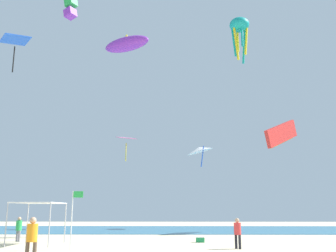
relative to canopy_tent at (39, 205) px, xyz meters
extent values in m
cube|color=teal|center=(8.02, 19.72, -2.44)|extent=(110.00, 18.52, 0.03)
cylinder|color=#B2B2B7|center=(-1.28, -1.64, -1.19)|extent=(0.07, 0.07, 2.53)
cylinder|color=#B2B2B7|center=(1.28, -1.64, -1.19)|extent=(0.07, 0.07, 2.53)
cylinder|color=#B2B2B7|center=(-1.28, 1.64, -1.19)|extent=(0.07, 0.07, 2.53)
cylinder|color=#B2B2B7|center=(1.28, 1.64, -1.19)|extent=(0.07, 0.07, 2.53)
cube|color=white|center=(0.00, 0.00, 0.11)|extent=(2.63, 3.36, 0.06)
cylinder|color=black|center=(12.09, -2.19, -2.07)|extent=(0.15, 0.15, 0.76)
cylinder|color=black|center=(12.25, -2.44, -2.07)|extent=(0.15, 0.15, 0.76)
cylinder|color=red|center=(12.17, -2.31, -1.36)|extent=(0.40, 0.40, 0.66)
sphere|color=tan|center=(12.17, -2.31, -0.90)|extent=(0.25, 0.25, 0.25)
cylinder|color=brown|center=(2.61, -8.42, -2.03)|extent=(0.16, 0.16, 0.83)
cylinder|color=orange|center=(2.78, -8.45, -1.25)|extent=(0.44, 0.44, 0.73)
sphere|color=tan|center=(2.78, -8.45, -0.76)|extent=(0.27, 0.27, 0.27)
cylinder|color=slate|center=(-2.00, 2.25, -2.07)|extent=(0.15, 0.15, 0.76)
cylinder|color=slate|center=(-2.23, 2.43, -2.07)|extent=(0.15, 0.15, 0.76)
cylinder|color=green|center=(-2.11, 2.34, -1.37)|extent=(0.39, 0.39, 0.66)
sphere|color=tan|center=(-2.11, 2.34, -0.91)|extent=(0.25, 0.25, 0.25)
cylinder|color=silver|center=(2.91, -2.91, -0.87)|extent=(0.06, 0.06, 3.15)
cube|color=green|center=(3.22, -2.91, 0.53)|extent=(0.55, 0.02, 0.35)
cube|color=#1E8C4C|center=(10.32, 2.12, -2.29)|extent=(0.56, 0.36, 0.32)
cube|color=white|center=(10.32, 2.12, -2.12)|extent=(0.57, 0.37, 0.03)
cube|color=blue|center=(-4.09, 3.56, 13.00)|extent=(2.85, 2.85, 0.26)
cylinder|color=black|center=(-4.09, 3.56, 11.32)|extent=(0.13, 0.13, 2.16)
cube|color=red|center=(19.57, 14.35, 7.39)|extent=(4.50, 4.66, 3.68)
cube|color=yellow|center=(19.57, 14.35, 6.58)|extent=(3.36, 3.46, 2.03)
cube|color=green|center=(-2.56, 12.77, 21.54)|extent=(1.53, 1.46, 1.10)
cube|color=purple|center=(-2.56, 12.77, 20.31)|extent=(1.53, 1.46, 1.10)
ellipsoid|color=teal|center=(15.20, 11.27, 18.01)|extent=(2.33, 2.33, 1.43)
cylinder|color=teal|center=(15.31, 10.67, 16.47)|extent=(0.26, 0.43, 2.21)
cylinder|color=yellow|center=(15.77, 11.07, 16.14)|extent=(0.49, 0.31, 2.87)
cylinder|color=teal|center=(15.65, 11.66, 15.81)|extent=(0.48, 0.45, 3.53)
cylinder|color=yellow|center=(15.08, 11.86, 16.47)|extent=(0.26, 0.43, 2.21)
cylinder|color=teal|center=(14.62, 11.46, 16.14)|extent=(0.49, 0.31, 2.87)
cylinder|color=yellow|center=(14.74, 10.87, 15.81)|extent=(0.48, 0.45, 3.53)
ellipsoid|color=purple|center=(3.20, 15.45, 17.91)|extent=(5.93, 4.20, 1.89)
cone|color=yellow|center=(3.20, 15.45, 18.80)|extent=(1.14, 1.18, 0.71)
cube|color=pink|center=(2.66, 21.31, 8.28)|extent=(2.81, 2.79, 0.50)
cylinder|color=yellow|center=(2.66, 21.31, 6.55)|extent=(0.13, 0.13, 2.23)
cone|color=white|center=(11.57, 21.87, 6.93)|extent=(3.82, 3.79, 1.40)
cylinder|color=blue|center=(11.83, 20.51, 5.89)|extent=(0.47, 0.20, 2.53)
camera|label=1|loc=(8.75, -24.81, -0.35)|focal=41.26mm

